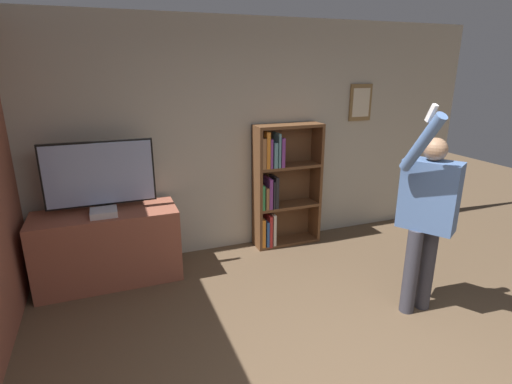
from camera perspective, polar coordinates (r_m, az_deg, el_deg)
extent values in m
cube|color=#B2AD9E|center=(4.74, -3.32, 7.60)|extent=(6.57, 0.06, 2.70)
cube|color=olive|center=(5.42, 14.70, 12.27)|extent=(0.32, 0.02, 0.46)
cube|color=beige|center=(5.41, 14.78, 12.26)|extent=(0.25, 0.01, 0.36)
cube|color=#93513D|center=(4.44, -20.33, -7.35)|extent=(1.42, 0.56, 0.76)
cylinder|color=black|center=(4.35, -20.90, -2.27)|extent=(0.22, 0.22, 0.03)
cylinder|color=black|center=(4.33, -20.95, -1.78)|extent=(0.06, 0.06, 0.05)
cube|color=black|center=(4.24, -21.44, 2.46)|extent=(1.06, 0.04, 0.65)
cube|color=#8C9EC6|center=(4.22, -21.44, 2.39)|extent=(1.02, 0.01, 0.61)
cube|color=silver|center=(4.19, -20.92, -2.75)|extent=(0.25, 0.23, 0.06)
cube|color=brown|center=(4.78, 0.17, 0.40)|extent=(0.04, 0.28, 1.51)
cube|color=brown|center=(5.11, 8.54, 1.34)|extent=(0.04, 0.28, 1.51)
cube|color=brown|center=(5.05, 3.85, 1.29)|extent=(0.83, 0.01, 1.51)
cube|color=brown|center=(5.19, 4.30, -6.95)|extent=(0.76, 0.28, 0.04)
cube|color=brown|center=(5.01, 4.42, -1.88)|extent=(0.76, 0.28, 0.04)
cube|color=brown|center=(4.87, 4.56, 3.73)|extent=(0.76, 0.28, 0.04)
cube|color=brown|center=(4.78, 4.70, 9.41)|extent=(0.76, 0.28, 0.04)
cube|color=orange|center=(4.96, 0.70, -5.72)|extent=(0.04, 0.22, 0.38)
cube|color=#2D569E|center=(4.98, 1.35, -5.90)|extent=(0.03, 0.20, 0.34)
cube|color=red|center=(5.00, 1.65, -5.35)|extent=(0.04, 0.25, 0.41)
cube|color=beige|center=(5.01, 2.25, -5.26)|extent=(0.04, 0.22, 0.42)
cube|color=#338447|center=(4.79, 0.71, -0.63)|extent=(0.03, 0.20, 0.30)
cube|color=#99663D|center=(4.82, 1.23, -0.74)|extent=(0.04, 0.22, 0.27)
cube|color=#7A3889|center=(4.83, 1.66, -0.04)|extent=(0.04, 0.24, 0.37)
cube|color=#232328|center=(4.86, 2.07, -0.14)|extent=(0.02, 0.27, 0.34)
cube|color=#232328|center=(4.84, 2.58, 0.10)|extent=(0.04, 0.22, 0.39)
cube|color=#99663D|center=(4.66, 0.77, 5.63)|extent=(0.04, 0.22, 0.36)
cube|color=orange|center=(4.68, 1.28, 6.12)|extent=(0.04, 0.25, 0.43)
cube|color=#7A3889|center=(4.70, 1.76, 5.64)|extent=(0.03, 0.23, 0.34)
cube|color=#5B8E99|center=(4.73, 2.35, 5.42)|extent=(0.04, 0.24, 0.30)
cube|color=#5B8E99|center=(4.72, 2.96, 6.05)|extent=(0.03, 0.21, 0.40)
cube|color=#7A3889|center=(4.75, 3.45, 5.77)|extent=(0.04, 0.21, 0.35)
cylinder|color=#383842|center=(3.91, 21.27, -10.54)|extent=(0.13, 0.13, 0.81)
cylinder|color=#383842|center=(4.03, 23.22, -9.96)|extent=(0.13, 0.13, 0.81)
cube|color=#4C6B9E|center=(3.71, 23.51, -0.46)|extent=(0.43, 0.51, 0.61)
sphere|color=#9E7556|center=(3.61, 24.27, 5.58)|extent=(0.19, 0.19, 0.19)
cylinder|color=#4C6B9E|center=(3.89, 26.22, -0.25)|extent=(0.09, 0.09, 0.56)
cylinder|color=#4C6B9E|center=(3.34, 22.63, 6.45)|extent=(0.09, 0.39, 0.51)
cube|color=white|center=(3.27, 23.78, 10.28)|extent=(0.04, 0.09, 0.14)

